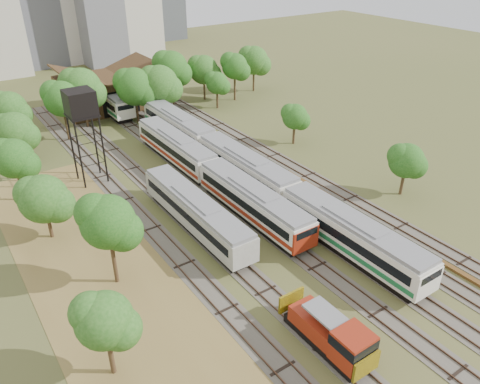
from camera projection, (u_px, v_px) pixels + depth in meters
ground at (357, 277)px, 42.15m from camera, size 240.00×240.00×0.00m
dry_grass_patch at (135, 305)px, 39.00m from camera, size 14.00×60.00×0.04m
tracks at (208, 175)px, 59.82m from camera, size 24.60×80.00×0.19m
railcar_red_set at (210, 172)px, 56.10m from camera, size 3.07×34.57×3.80m
railcar_green_set at (246, 169)px, 56.79m from camera, size 3.17×52.08×3.93m
railcar_rear at (108, 99)px, 80.45m from camera, size 3.19×16.08×3.95m
shunter_locomotive at (334, 336)px, 33.90m from camera, size 2.49×8.10×3.27m
old_grey_coach at (196, 212)px, 48.07m from camera, size 2.98×18.00×3.68m
water_tower at (80, 106)px, 53.92m from camera, size 3.34×3.34×11.54m
rail_pile_near at (468, 278)px, 41.87m from camera, size 0.55×8.26×0.28m
rail_pile_far at (308, 183)px, 57.62m from camera, size 0.49×7.83×0.25m
maintenance_shed at (109, 91)px, 82.02m from camera, size 16.45×11.55×7.58m
tree_band_left at (62, 209)px, 42.70m from camera, size 8.20×57.45×8.61m
tree_band_far at (151, 80)px, 76.71m from camera, size 49.33×11.05×9.61m
tree_band_right at (299, 117)px, 66.15m from camera, size 5.26×42.71×6.41m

